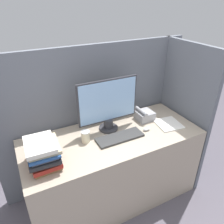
{
  "coord_description": "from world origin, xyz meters",
  "views": [
    {
      "loc": [
        -0.76,
        -1.12,
        1.92
      ],
      "look_at": [
        0.01,
        0.38,
        1.0
      ],
      "focal_mm": 35.0,
      "sensor_mm": 36.0,
      "label": 1
    }
  ],
  "objects_px": {
    "coffee_cup": "(86,137)",
    "book_stack": "(43,153)",
    "mouse": "(147,129)",
    "monitor": "(108,106)",
    "desk_telephone": "(144,115)",
    "keyboard": "(120,137)"
  },
  "relations": [
    {
      "from": "book_stack",
      "to": "desk_telephone",
      "type": "bearing_deg",
      "value": 11.68
    },
    {
      "from": "monitor",
      "to": "desk_telephone",
      "type": "distance_m",
      "value": 0.45
    },
    {
      "from": "coffee_cup",
      "to": "desk_telephone",
      "type": "bearing_deg",
      "value": 7.31
    },
    {
      "from": "monitor",
      "to": "coffee_cup",
      "type": "relative_size",
      "value": 5.4
    },
    {
      "from": "monitor",
      "to": "keyboard",
      "type": "bearing_deg",
      "value": -83.0
    },
    {
      "from": "desk_telephone",
      "to": "coffee_cup",
      "type": "bearing_deg",
      "value": -172.69
    },
    {
      "from": "mouse",
      "to": "book_stack",
      "type": "relative_size",
      "value": 0.25
    },
    {
      "from": "book_stack",
      "to": "keyboard",
      "type": "bearing_deg",
      "value": 3.52
    },
    {
      "from": "book_stack",
      "to": "desk_telephone",
      "type": "height_order",
      "value": "book_stack"
    },
    {
      "from": "mouse",
      "to": "desk_telephone",
      "type": "relative_size",
      "value": 0.42
    },
    {
      "from": "keyboard",
      "to": "book_stack",
      "type": "bearing_deg",
      "value": -176.48
    },
    {
      "from": "book_stack",
      "to": "mouse",
      "type": "bearing_deg",
      "value": 2.2
    },
    {
      "from": "monitor",
      "to": "book_stack",
      "type": "relative_size",
      "value": 1.91
    },
    {
      "from": "keyboard",
      "to": "desk_telephone",
      "type": "height_order",
      "value": "desk_telephone"
    },
    {
      "from": "monitor",
      "to": "mouse",
      "type": "bearing_deg",
      "value": -31.62
    },
    {
      "from": "keyboard",
      "to": "mouse",
      "type": "relative_size",
      "value": 5.75
    },
    {
      "from": "coffee_cup",
      "to": "mouse",
      "type": "bearing_deg",
      "value": -9.31
    },
    {
      "from": "mouse",
      "to": "monitor",
      "type": "bearing_deg",
      "value": 148.38
    },
    {
      "from": "keyboard",
      "to": "coffee_cup",
      "type": "bearing_deg",
      "value": 162.76
    },
    {
      "from": "coffee_cup",
      "to": "book_stack",
      "type": "height_order",
      "value": "book_stack"
    },
    {
      "from": "mouse",
      "to": "coffee_cup",
      "type": "bearing_deg",
      "value": 170.69
    },
    {
      "from": "mouse",
      "to": "desk_telephone",
      "type": "height_order",
      "value": "desk_telephone"
    }
  ]
}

